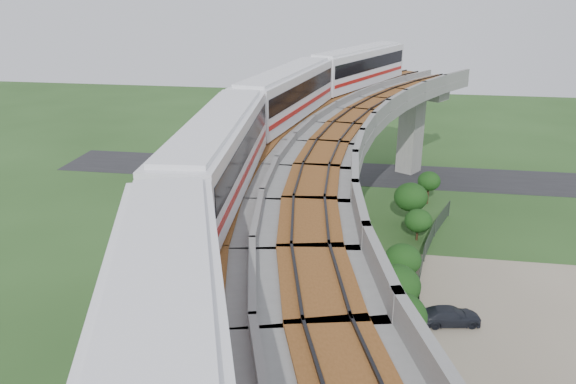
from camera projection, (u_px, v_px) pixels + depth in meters
The scene contains 13 objects.
ground at pixel (279, 324), 34.79m from camera, with size 160.00×160.00×0.00m, color #26461C.
dirt_lot at pixel (523, 367), 30.87m from camera, with size 18.00×26.00×0.04m, color gray.
asphalt_road at pixel (325, 172), 62.52m from camera, with size 60.00×8.00×0.03m, color #232326.
viaduct at pixel (346, 191), 31.04m from camera, with size 19.58×73.98×11.40m.
metro_train at pixel (291, 122), 32.43m from camera, with size 11.64×61.29×3.64m.
fence at pixel (441, 328), 33.09m from camera, with size 3.87×38.73×1.50m.
tree_0 at pixel (429, 181), 52.90m from camera, with size 2.12×2.12×3.20m.
tree_1 at pixel (411, 197), 48.15m from camera, with size 2.88×2.88×3.81m.
tree_2 at pixel (418, 221), 45.51m from camera, with size 2.23×2.23×2.68m.
tree_3 at pixel (403, 260), 38.43m from camera, with size 2.55×2.55×3.15m.
tree_4 at pixel (396, 285), 35.56m from camera, with size 3.10×3.10×3.18m.
tree_5 at pixel (400, 316), 31.03m from camera, with size 3.05×3.05×3.87m.
car_dark at pixel (450, 316), 34.62m from camera, with size 1.53×3.77×1.09m, color black.
Camera 1 is at (5.22, -29.22, 19.91)m, focal length 35.00 mm.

